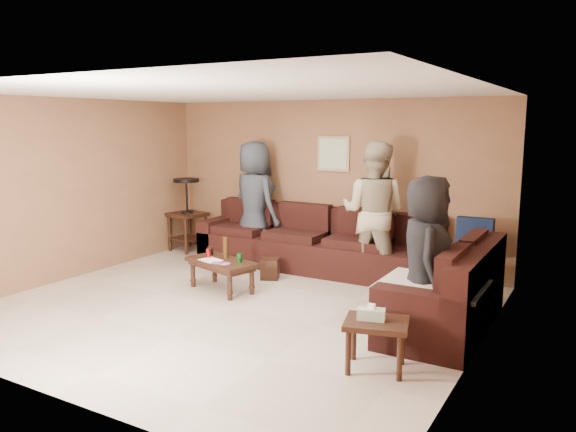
{
  "coord_description": "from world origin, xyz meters",
  "views": [
    {
      "loc": [
        3.73,
        -5.19,
        2.16
      ],
      "look_at": [
        0.25,
        0.85,
        1.0
      ],
      "focal_mm": 35.0,
      "sensor_mm": 36.0,
      "label": 1
    }
  ],
  "objects_px": {
    "side_table_right": "(375,327)",
    "sectional_sofa": "(350,262)",
    "person_middle": "(374,212)",
    "waste_bin": "(270,269)",
    "end_table_left": "(187,213)",
    "coffee_table": "(221,264)",
    "person_right": "(426,258)",
    "person_left": "(255,202)"
  },
  "relations": [
    {
      "from": "waste_bin",
      "to": "person_right",
      "type": "distance_m",
      "value": 2.79
    },
    {
      "from": "person_left",
      "to": "person_middle",
      "type": "height_order",
      "value": "person_middle"
    },
    {
      "from": "sectional_sofa",
      "to": "waste_bin",
      "type": "relative_size",
      "value": 16.03
    },
    {
      "from": "side_table_right",
      "to": "person_right",
      "type": "bearing_deg",
      "value": 81.48
    },
    {
      "from": "end_table_left",
      "to": "side_table_right",
      "type": "relative_size",
      "value": 1.91
    },
    {
      "from": "end_table_left",
      "to": "coffee_table",
      "type": "bearing_deg",
      "value": -39.97
    },
    {
      "from": "sectional_sofa",
      "to": "side_table_right",
      "type": "distance_m",
      "value": 2.58
    },
    {
      "from": "coffee_table",
      "to": "person_middle",
      "type": "distance_m",
      "value": 2.16
    },
    {
      "from": "end_table_left",
      "to": "side_table_right",
      "type": "distance_m",
      "value": 5.31
    },
    {
      "from": "sectional_sofa",
      "to": "person_left",
      "type": "relative_size",
      "value": 2.47
    },
    {
      "from": "end_table_left",
      "to": "side_table_right",
      "type": "bearing_deg",
      "value": -32.25
    },
    {
      "from": "waste_bin",
      "to": "person_right",
      "type": "xyz_separation_m",
      "value": [
        2.49,
        -1.06,
        0.68
      ]
    },
    {
      "from": "coffee_table",
      "to": "end_table_left",
      "type": "relative_size",
      "value": 0.87
    },
    {
      "from": "sectional_sofa",
      "to": "person_right",
      "type": "xyz_separation_m",
      "value": [
        1.39,
        -1.29,
        0.5
      ]
    },
    {
      "from": "end_table_left",
      "to": "person_left",
      "type": "distance_m",
      "value": 1.4
    },
    {
      "from": "person_middle",
      "to": "person_right",
      "type": "relative_size",
      "value": 1.16
    },
    {
      "from": "waste_bin",
      "to": "person_left",
      "type": "relative_size",
      "value": 0.15
    },
    {
      "from": "person_middle",
      "to": "person_right",
      "type": "bearing_deg",
      "value": 124.43
    },
    {
      "from": "side_table_right",
      "to": "person_left",
      "type": "height_order",
      "value": "person_left"
    },
    {
      "from": "side_table_right",
      "to": "person_middle",
      "type": "relative_size",
      "value": 0.34
    },
    {
      "from": "sectional_sofa",
      "to": "person_right",
      "type": "bearing_deg",
      "value": -42.87
    },
    {
      "from": "end_table_left",
      "to": "person_middle",
      "type": "height_order",
      "value": "person_middle"
    },
    {
      "from": "coffee_table",
      "to": "person_middle",
      "type": "xyz_separation_m",
      "value": [
        1.54,
        1.39,
        0.61
      ]
    },
    {
      "from": "sectional_sofa",
      "to": "side_table_right",
      "type": "bearing_deg",
      "value": -61.27
    },
    {
      "from": "end_table_left",
      "to": "waste_bin",
      "type": "distance_m",
      "value": 2.34
    },
    {
      "from": "sectional_sofa",
      "to": "end_table_left",
      "type": "relative_size",
      "value": 3.76
    },
    {
      "from": "side_table_right",
      "to": "sectional_sofa",
      "type": "bearing_deg",
      "value": 118.73
    },
    {
      "from": "coffee_table",
      "to": "side_table_right",
      "type": "bearing_deg",
      "value": -25.68
    },
    {
      "from": "side_table_right",
      "to": "person_right",
      "type": "distance_m",
      "value": 1.08
    },
    {
      "from": "person_middle",
      "to": "person_left",
      "type": "bearing_deg",
      "value": -6.75
    },
    {
      "from": "sectional_sofa",
      "to": "coffee_table",
      "type": "height_order",
      "value": "sectional_sofa"
    },
    {
      "from": "person_left",
      "to": "person_right",
      "type": "distance_m",
      "value": 3.75
    },
    {
      "from": "person_left",
      "to": "coffee_table",
      "type": "bearing_deg",
      "value": 128.87
    },
    {
      "from": "sectional_sofa",
      "to": "side_table_right",
      "type": "xyz_separation_m",
      "value": [
        1.24,
        -2.26,
        0.07
      ]
    },
    {
      "from": "person_middle",
      "to": "waste_bin",
      "type": "bearing_deg",
      "value": 23.73
    },
    {
      "from": "side_table_right",
      "to": "waste_bin",
      "type": "bearing_deg",
      "value": 139.09
    },
    {
      "from": "sectional_sofa",
      "to": "person_left",
      "type": "xyz_separation_m",
      "value": [
        -1.88,
        0.56,
        0.61
      ]
    },
    {
      "from": "waste_bin",
      "to": "person_right",
      "type": "height_order",
      "value": "person_right"
    },
    {
      "from": "sectional_sofa",
      "to": "person_middle",
      "type": "bearing_deg",
      "value": 64.39
    },
    {
      "from": "side_table_right",
      "to": "waste_bin",
      "type": "relative_size",
      "value": 2.22
    },
    {
      "from": "end_table_left",
      "to": "waste_bin",
      "type": "bearing_deg",
      "value": -20.47
    },
    {
      "from": "coffee_table",
      "to": "end_table_left",
      "type": "bearing_deg",
      "value": 140.03
    }
  ]
}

